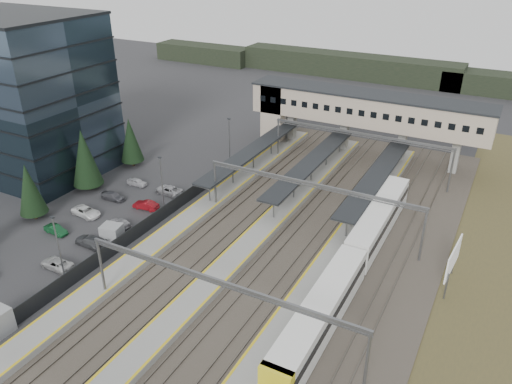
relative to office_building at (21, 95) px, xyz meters
The scene contains 14 objects.
ground 39.86m from the office_building, 18.43° to the right, with size 220.00×220.00×0.00m, color #2B2B2D.
office_building is the anchor object (origin of this frame).
conifer_row 22.40m from the office_building, 48.57° to the right, with size 4.42×49.82×9.50m.
car_park 31.72m from the office_building, 39.72° to the right, with size 10.73×44.72×1.29m.
lampposts 31.00m from the office_building, 21.00° to the right, with size 0.50×53.25×8.07m.
fence 32.32m from the office_building, 13.35° to the right, with size 0.08×90.00×2.00m.
relay_cabin_far 31.44m from the office_building, 22.74° to the right, with size 2.77×2.46×2.22m.
rail_corridor 47.39m from the office_building, ahead, with size 34.00×90.00×0.92m.
canopies 46.29m from the office_building, 19.23° to the left, with size 23.10×30.00×3.28m.
footbridge 53.18m from the office_building, 34.47° to the left, with size 40.40×6.40×11.20m.
gantries 49.23m from the office_building, 10.62° to the right, with size 28.40×62.28×7.17m.
train 57.09m from the office_building, ahead, with size 2.89×40.13×3.63m.
billboard 66.38m from the office_building, ahead, with size 0.64×6.02×5.12m.
treeline_far 100.53m from the office_building, 53.31° to the left, with size 170.00×19.00×7.00m.
Camera 1 is at (31.85, -37.81, 33.85)m, focal length 35.00 mm.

